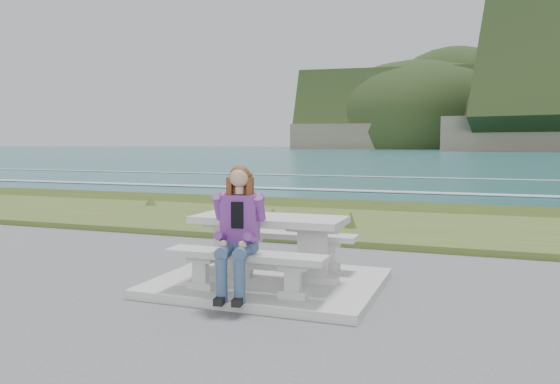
% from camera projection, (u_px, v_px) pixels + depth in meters
% --- Properties ---
extents(concrete_slab, '(2.60, 2.10, 0.10)m').
position_uv_depth(concrete_slab, '(269.00, 283.00, 6.52)').
color(concrete_slab, '#AAAAA5').
rests_on(concrete_slab, ground).
extents(picnic_table, '(1.80, 0.75, 0.75)m').
position_uv_depth(picnic_table, '(269.00, 230.00, 6.47)').
color(picnic_table, '#AAAAA5').
rests_on(picnic_table, concrete_slab).
extents(bench_landward, '(1.80, 0.35, 0.45)m').
position_uv_depth(bench_landward, '(245.00, 261.00, 5.83)').
color(bench_landward, '#AAAAA5').
rests_on(bench_landward, concrete_slab).
extents(bench_seaward, '(1.80, 0.35, 0.45)m').
position_uv_depth(bench_seaward, '(288.00, 240.00, 7.14)').
color(bench_seaward, '#AAAAA5').
rests_on(bench_seaward, concrete_slab).
extents(grass_verge, '(160.00, 4.50, 0.22)m').
position_uv_depth(grass_verge, '(358.00, 227.00, 11.20)').
color(grass_verge, '#384F1D').
rests_on(grass_verge, ground).
extents(shore_drop, '(160.00, 0.80, 2.20)m').
position_uv_depth(shore_drop, '(382.00, 211.00, 13.91)').
color(shore_drop, '#66584C').
rests_on(shore_drop, ground).
extents(ocean, '(1600.00, 1600.00, 0.09)m').
position_uv_depth(ocean, '(435.00, 207.00, 30.13)').
color(ocean, '#20555B').
rests_on(ocean, ground).
extents(seated_woman, '(0.48, 0.72, 1.38)m').
position_uv_depth(seated_woman, '(237.00, 249.00, 5.71)').
color(seated_woman, navy).
rests_on(seated_woman, concrete_slab).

